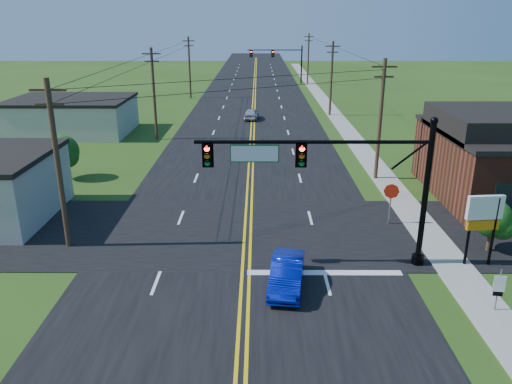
{
  "coord_description": "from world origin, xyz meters",
  "views": [
    {
      "loc": [
        0.76,
        -14.52,
        11.78
      ],
      "look_at": [
        0.66,
        10.0,
        3.14
      ],
      "focal_mm": 35.0,
      "sensor_mm": 36.0,
      "label": 1
    }
  ],
  "objects_px": {
    "route_sign": "(499,288)",
    "stop_sign": "(391,195)",
    "signal_mast_main": "(333,174)",
    "blue_car": "(287,274)",
    "signal_mast_far": "(278,58)"
  },
  "relations": [
    {
      "from": "signal_mast_main",
      "to": "signal_mast_far",
      "type": "relative_size",
      "value": 1.03
    },
    {
      "from": "signal_mast_main",
      "to": "signal_mast_far",
      "type": "bearing_deg",
      "value": 89.92
    },
    {
      "from": "route_sign",
      "to": "stop_sign",
      "type": "xyz_separation_m",
      "value": [
        -2.18,
        9.37,
        0.7
      ]
    },
    {
      "from": "signal_mast_main",
      "to": "stop_sign",
      "type": "relative_size",
      "value": 4.42
    },
    {
      "from": "signal_mast_main",
      "to": "signal_mast_far",
      "type": "height_order",
      "value": "same"
    },
    {
      "from": "route_sign",
      "to": "stop_sign",
      "type": "distance_m",
      "value": 9.64
    },
    {
      "from": "stop_sign",
      "to": "blue_car",
      "type": "bearing_deg",
      "value": -117.55
    },
    {
      "from": "signal_mast_main",
      "to": "route_sign",
      "type": "relative_size",
      "value": 5.76
    },
    {
      "from": "route_sign",
      "to": "blue_car",
      "type": "bearing_deg",
      "value": 173.83
    },
    {
      "from": "blue_car",
      "to": "route_sign",
      "type": "relative_size",
      "value": 2.09
    },
    {
      "from": "signal_mast_main",
      "to": "stop_sign",
      "type": "distance_m",
      "value": 7.26
    },
    {
      "from": "blue_car",
      "to": "route_sign",
      "type": "bearing_deg",
      "value": -4.9
    },
    {
      "from": "route_sign",
      "to": "signal_mast_main",
      "type": "bearing_deg",
      "value": 152.91
    },
    {
      "from": "signal_mast_main",
      "to": "stop_sign",
      "type": "xyz_separation_m",
      "value": [
        4.27,
        5.1,
        -2.91
      ]
    },
    {
      "from": "signal_mast_main",
      "to": "stop_sign",
      "type": "height_order",
      "value": "signal_mast_main"
    }
  ]
}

